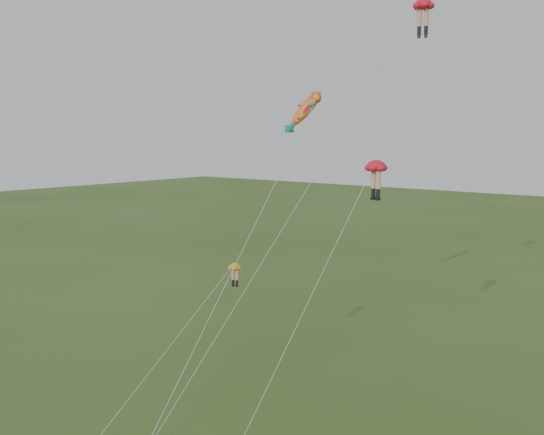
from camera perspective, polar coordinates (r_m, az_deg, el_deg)
The scene contains 5 objects.
ground at distance 35.52m, azimuth -7.22°, elevation -19.68°, with size 300.00×300.00×0.00m, color #344E1C.
legs_kite_red_high at distance 38.33m, azimuth 13.51°, elevation 17.89°, with size 8.53×15.89×24.28m.
legs_kite_red_mid at distance 32.89m, azimuth 9.49°, elevation 3.96°, with size 4.44×8.56×15.02m.
legs_kite_yellow at distance 37.59m, azimuth -4.20°, elevation -5.62°, with size 1.87×10.41×8.47m.
fish_kite at distance 40.10m, azimuth 3.14°, elevation 10.05°, with size 2.37×15.07×19.46m.
Camera 1 is at (22.90, -21.70, 16.33)m, focal length 40.00 mm.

